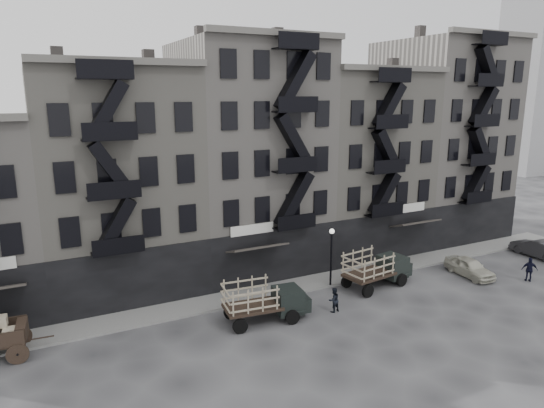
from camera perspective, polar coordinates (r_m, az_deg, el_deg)
name	(u,v)px	position (r m, az deg, el deg)	size (l,w,h in m)	color
ground	(313,309)	(31.61, 4.89, -12.25)	(140.00, 140.00, 0.00)	#38383A
sidewalk	(285,288)	(34.54, 1.59, -9.80)	(55.00, 2.50, 0.15)	slate
building_midwest	(116,181)	(34.96, -17.88, 2.56)	(10.00, 11.35, 16.20)	gray
building_center	(249,158)	(37.61, -2.74, 5.43)	(10.00, 11.35, 18.20)	gray
building_mideast	(354,163)	(42.77, 9.64, 4.83)	(10.00, 11.35, 16.20)	gray
building_east	(441,140)	(49.16, 19.22, 7.11)	(10.00, 11.35, 19.20)	gray
lamp_post	(331,249)	(34.13, 7.00, -5.33)	(0.36, 0.36, 4.28)	black
stake_truck_west	(264,298)	(29.45, -0.92, -11.01)	(5.35, 2.61, 2.60)	black
stake_truck_east	(377,266)	(35.18, 12.26, -7.10)	(5.62, 2.85, 2.71)	black
car_east	(470,267)	(39.43, 22.22, -6.89)	(1.64, 4.07, 1.39)	#B7B5A4
car_far	(538,248)	(46.23, 28.84, -4.61)	(1.59, 4.55, 1.50)	black
pedestrian_mid	(334,300)	(31.13, 7.27, -11.13)	(0.77, 0.60, 1.59)	black
policeman	(530,270)	(40.13, 28.04, -6.82)	(1.06, 0.44, 1.81)	black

